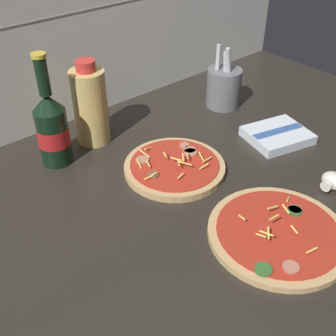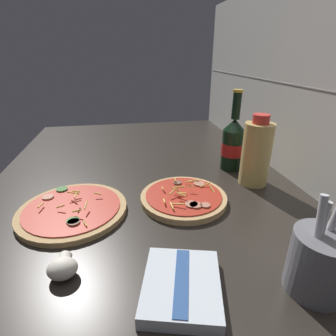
% 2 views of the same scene
% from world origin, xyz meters
% --- Properties ---
extents(counter_slab, '(1.60, 0.90, 0.03)m').
position_xyz_m(counter_slab, '(0.00, 0.00, 0.01)').
color(counter_slab, '#28231E').
rests_on(counter_slab, ground).
extents(tile_backsplash, '(1.60, 0.01, 0.60)m').
position_xyz_m(tile_backsplash, '(0.00, 0.45, 0.30)').
color(tile_backsplash, silver).
rests_on(tile_backsplash, ground).
extents(pizza_near, '(0.26, 0.26, 0.05)m').
position_xyz_m(pizza_near, '(0.07, -0.18, 0.03)').
color(pizza_near, tan).
rests_on(pizza_near, counter_slab).
extents(pizza_far, '(0.23, 0.23, 0.04)m').
position_xyz_m(pizza_far, '(0.06, 0.10, 0.03)').
color(pizza_far, tan).
rests_on(pizza_far, counter_slab).
extents(beer_bottle, '(0.07, 0.07, 0.26)m').
position_xyz_m(beer_bottle, '(-0.12, 0.31, 0.11)').
color(beer_bottle, black).
rests_on(beer_bottle, counter_slab).
extents(oil_bottle, '(0.08, 0.08, 0.21)m').
position_xyz_m(oil_bottle, '(-0.01, 0.33, 0.12)').
color(oil_bottle, '#D6B766').
rests_on(oil_bottle, counter_slab).
extents(mushroom_left, '(0.05, 0.05, 0.04)m').
position_xyz_m(mushroom_left, '(0.27, -0.17, 0.04)').
color(mushroom_left, white).
rests_on(mushroom_left, counter_slab).
extents(utensil_crock, '(0.10, 0.10, 0.17)m').
position_xyz_m(utensil_crock, '(0.37, 0.25, 0.08)').
color(utensil_crock, slate).
rests_on(utensil_crock, counter_slab).
extents(dish_towel, '(0.17, 0.16, 0.03)m').
position_xyz_m(dish_towel, '(0.34, 0.03, 0.04)').
color(dish_towel, silver).
rests_on(dish_towel, counter_slab).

